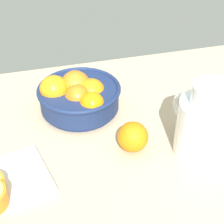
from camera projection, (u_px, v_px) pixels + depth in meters
ground_plane at (102, 139)px, 89.76cm from camera, size 133.48×80.11×3.00cm
fruit_bowl at (78, 95)px, 94.90cm from camera, size 23.70×23.70×11.26cm
juice_pitcher at (206, 128)px, 79.45cm from camera, size 14.44×18.88×20.02cm
loose_orange_1 at (133, 137)px, 82.32cm from camera, size 7.70×7.70×7.70cm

